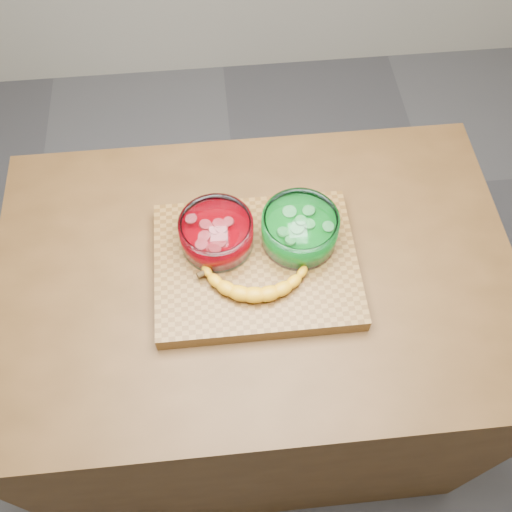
{
  "coord_description": "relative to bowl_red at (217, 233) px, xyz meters",
  "views": [
    {
      "loc": [
        -0.06,
        -0.64,
        2.02
      ],
      "look_at": [
        0.0,
        0.0,
        0.96
      ],
      "focal_mm": 40.0,
      "sensor_mm": 36.0,
      "label": 1
    }
  ],
  "objects": [
    {
      "name": "banana",
      "position": [
        0.08,
        -0.12,
        -0.02
      ],
      "size": [
        0.26,
        0.13,
        0.04
      ],
      "primitive_type": null,
      "color": "orange",
      "rests_on": "cutting_board"
    },
    {
      "name": "bowl_red",
      "position": [
        0.0,
        0.0,
        0.0
      ],
      "size": [
        0.16,
        0.16,
        0.08
      ],
      "color": "white",
      "rests_on": "cutting_board"
    },
    {
      "name": "bowl_green",
      "position": [
        0.18,
        -0.01,
        0.0
      ],
      "size": [
        0.17,
        0.17,
        0.08
      ],
      "color": "white",
      "rests_on": "cutting_board"
    },
    {
      "name": "counter",
      "position": [
        0.08,
        -0.06,
        -0.53
      ],
      "size": [
        1.2,
        0.8,
        0.9
      ],
      "primitive_type": "cube",
      "color": "#4F3317",
      "rests_on": "ground"
    },
    {
      "name": "ground",
      "position": [
        0.08,
        -0.06,
        -0.98
      ],
      "size": [
        3.5,
        3.5,
        0.0
      ],
      "primitive_type": "plane",
      "color": "#535357",
      "rests_on": "ground"
    },
    {
      "name": "cutting_board",
      "position": [
        0.08,
        -0.06,
        -0.06
      ],
      "size": [
        0.45,
        0.35,
        0.04
      ],
      "primitive_type": "cube",
      "color": "brown",
      "rests_on": "counter"
    }
  ]
}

